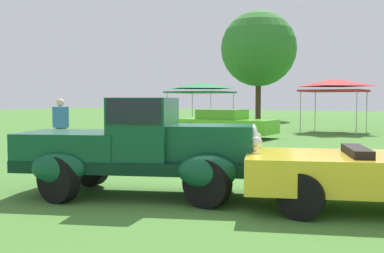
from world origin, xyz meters
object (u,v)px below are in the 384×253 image
(feature_pickup_truck, at_px, (141,146))
(spectator_between_cars, at_px, (61,126))
(show_car_lime, at_px, (225,124))
(canopy_tent_left_field, at_px, (201,87))
(canopy_tent_center_field, at_px, (335,84))

(feature_pickup_truck, xyz_separation_m, spectator_between_cars, (-5.10, 2.96, 0.05))
(show_car_lime, relative_size, spectator_between_cars, 2.61)
(canopy_tent_left_field, height_order, canopy_tent_center_field, same)
(show_car_lime, bearing_deg, canopy_tent_center_field, 58.87)
(show_car_lime, bearing_deg, feature_pickup_truck, -70.36)
(show_car_lime, xyz_separation_m, canopy_tent_center_field, (3.40, 5.63, 1.82))
(feature_pickup_truck, distance_m, spectator_between_cars, 5.89)
(show_car_lime, relative_size, canopy_tent_center_field, 1.48)
(feature_pickup_truck, distance_m, canopy_tent_center_field, 17.24)
(canopy_tent_left_field, relative_size, canopy_tent_center_field, 1.12)
(feature_pickup_truck, bearing_deg, canopy_tent_center_field, 92.39)
(show_car_lime, bearing_deg, canopy_tent_left_field, 127.10)
(feature_pickup_truck, bearing_deg, show_car_lime, 109.64)
(spectator_between_cars, xyz_separation_m, canopy_tent_left_field, (-3.82, 14.92, 1.51))
(feature_pickup_truck, bearing_deg, canopy_tent_left_field, 116.51)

